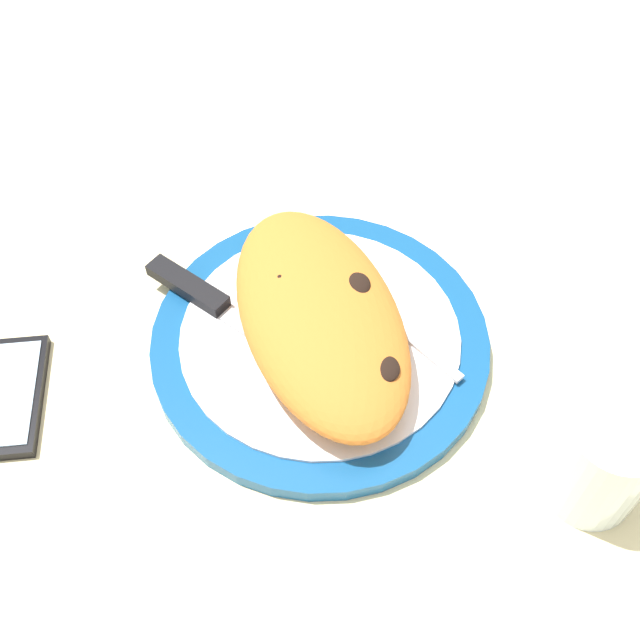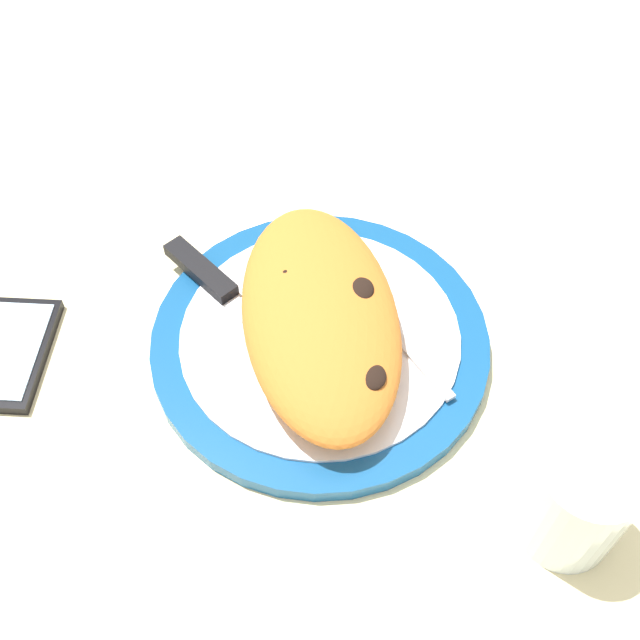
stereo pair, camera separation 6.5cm
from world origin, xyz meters
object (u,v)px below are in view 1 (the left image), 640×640
Objects in this scene: calzone at (323,314)px; water_glass at (600,464)px; fork at (375,309)px; smartphone at (3,396)px; plate at (320,340)px; knife at (213,302)px.

water_glass is (-22.23, -10.74, -0.35)cm from calzone.
fork reaches higher than smartphone.
plate is at bearing 87.21° from fork.
water_glass is (-29.76, -17.67, 1.74)cm from knife.
water_glass is at bearing -165.99° from fork.
fork is 32.63cm from smartphone.
calzone is 1.64× the size of fork.
smartphone is at bearing 71.82° from calzone.
water_glass is at bearing -154.20° from calzone.
plate is at bearing -108.42° from smartphone.
smartphone is (8.60, 25.80, -0.30)cm from plate.
smartphone is at bearing 86.90° from knife.
calzone is 27.73cm from smartphone.
plate is 1.08× the size of calzone.
calzone is 10.45cm from knife.
plate is at bearing 94.75° from calzone.
calzone is at bearing 25.80° from water_glass.
knife is 2.19× the size of water_glass.
calzone is at bearing -85.25° from plate.
knife is at bearing 30.70° from water_glass.
plate is 1.45× the size of knife.
fork is 1.27× the size of smartphone.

